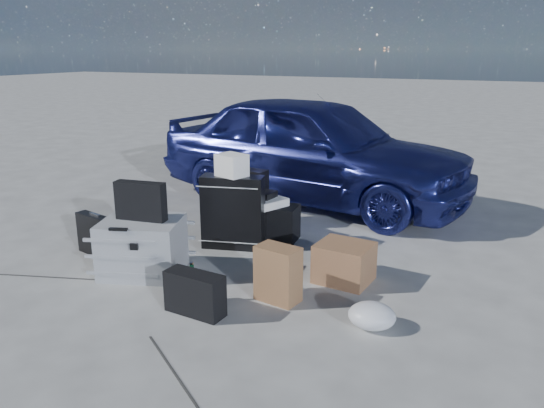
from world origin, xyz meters
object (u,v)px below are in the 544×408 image
Objects in this scene: briefcase at (97,236)px; suitcase_right at (233,212)px; pelican_case at (143,247)px; suitcase_left at (246,197)px; cardboard_box at (344,263)px; green_bottle at (192,283)px; duffel_bag at (263,221)px; car at (312,148)px.

suitcase_right reaches higher than briefcase.
pelican_case is 0.92× the size of suitcase_right.
suitcase_left reaches higher than cardboard_box.
briefcase is 1.15× the size of cardboard_box.
briefcase is 1.50m from suitcase_left.
green_bottle is (0.28, -1.09, -0.18)m from suitcase_right.
pelican_case reaches higher than duffel_bag.
briefcase is (-0.59, 0.13, -0.04)m from pelican_case.
suitcase_left reaches higher than green_bottle.
suitcase_right is 2.24× the size of green_bottle.
cardboard_box is at bearing -26.56° from suitcase_left.
green_bottle is (1.24, -0.41, -0.03)m from briefcase.
suitcase_left is 1.76m from green_bottle.
duffel_bag is at bearing 53.30° from suitcase_right.
suitcase_left is (0.18, 1.41, 0.07)m from pelican_case.
pelican_case is at bearing -129.57° from suitcase_right.
pelican_case is 1.59m from cardboard_box.
car reaches higher than suitcase_left.
suitcase_right is 1.00× the size of duffel_bag.
pelican_case is 0.71m from green_bottle.
green_bottle is at bearing -90.50° from suitcase_right.
briefcase is at bearing -169.22° from cardboard_box.
car is 7.93× the size of briefcase.
pelican_case reaches higher than green_bottle.
suitcase_left is 1.45× the size of cardboard_box.
suitcase_left is 0.89× the size of suitcase_right.
briefcase is at bearing -113.75° from suitcase_left.
pelican_case is at bearing 0.88° from briefcase.
suitcase_right is (0.19, -0.61, 0.04)m from suitcase_left.
suitcase_right is 0.40m from duffel_bag.
cardboard_box is at bearing -144.55° from car.
cardboard_box is at bearing 24.02° from briefcase.
duffel_bag is at bearing 95.88° from green_bottle.
car is 1.49m from duffel_bag.
cardboard_box is at bearing -38.63° from duffel_bag.
briefcase is 1.31m from green_bottle.
cardboard_box is (2.09, 0.40, -0.03)m from briefcase.
pelican_case reaches higher than cardboard_box.
car is at bearing 94.11° from green_bottle.
car is 9.08× the size of cardboard_box.
car reaches higher than cardboard_box.
briefcase is at bearing -159.86° from suitcase_right.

